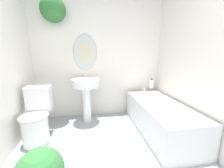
# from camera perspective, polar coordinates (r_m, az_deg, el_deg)

# --- Properties ---
(wall_back) EXTENTS (2.61, 0.42, 2.40)m
(wall_back) POSITION_cam_1_polar(r_m,az_deg,el_deg) (2.75, -8.01, 13.82)
(wall_back) COLOR silver
(wall_back) RESTS_ON ground_plane
(wall_right) EXTENTS (0.06, 2.44, 2.40)m
(wall_right) POSITION_cam_1_polar(r_m,az_deg,el_deg) (2.18, 34.15, 8.79)
(wall_right) COLOR silver
(wall_right) RESTS_ON ground_plane
(toilet) EXTENTS (0.38, 0.55, 0.78)m
(toilet) POSITION_cam_1_polar(r_m,az_deg,el_deg) (2.34, -28.80, -12.49)
(toilet) COLOR white
(toilet) RESTS_ON ground_plane
(pedestal_sink) EXTENTS (0.49, 0.49, 0.92)m
(pedestal_sink) POSITION_cam_1_polar(r_m,az_deg,el_deg) (2.54, -10.64, -2.20)
(pedestal_sink) COLOR white
(pedestal_sink) RESTS_ON ground_plane
(bathtub) EXTENTS (0.66, 1.54, 0.57)m
(bathtub) POSITION_cam_1_polar(r_m,az_deg,el_deg) (2.44, 19.07, -12.53)
(bathtub) COLOR silver
(bathtub) RESTS_ON ground_plane
(shampoo_bottle) EXTENTS (0.07, 0.07, 0.19)m
(shampoo_bottle) POSITION_cam_1_polar(r_m,az_deg,el_deg) (2.95, 16.09, 0.14)
(shampoo_bottle) COLOR white
(shampoo_bottle) RESTS_ON bathtub
(bath_mat) EXTENTS (0.57, 0.39, 0.02)m
(bath_mat) POSITION_cam_1_polar(r_m,az_deg,el_deg) (2.23, -10.21, -21.75)
(bath_mat) COLOR silver
(bath_mat) RESTS_ON ground_plane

